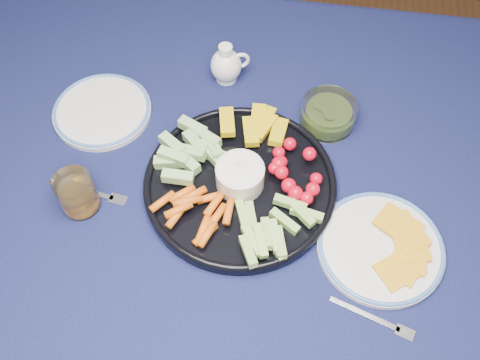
# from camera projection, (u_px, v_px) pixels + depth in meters

# --- Properties ---
(dining_table) EXTENTS (1.67, 1.07, 0.75)m
(dining_table) POSITION_uv_depth(u_px,v_px,m) (217.00, 179.00, 1.21)
(dining_table) COLOR #4C2D19
(dining_table) RESTS_ON ground
(crudite_platter) EXTENTS (0.39, 0.39, 0.13)m
(crudite_platter) POSITION_uv_depth(u_px,v_px,m) (239.00, 181.00, 1.08)
(crudite_platter) COLOR black
(crudite_platter) RESTS_ON dining_table
(creamer_pitcher) EXTENTS (0.09, 0.07, 0.10)m
(creamer_pitcher) POSITION_uv_depth(u_px,v_px,m) (227.00, 65.00, 1.22)
(creamer_pitcher) COLOR white
(creamer_pitcher) RESTS_ON dining_table
(pickle_bowl) EXTENTS (0.12, 0.12, 0.06)m
(pickle_bowl) POSITION_uv_depth(u_px,v_px,m) (328.00, 115.00, 1.17)
(pickle_bowl) COLOR white
(pickle_bowl) RESTS_ON dining_table
(cheese_plate) EXTENTS (0.24, 0.24, 0.03)m
(cheese_plate) POSITION_uv_depth(u_px,v_px,m) (381.00, 246.00, 1.01)
(cheese_plate) COLOR white
(cheese_plate) RESTS_ON dining_table
(juice_tumbler) EXTENTS (0.07, 0.07, 0.09)m
(juice_tumbler) POSITION_uv_depth(u_px,v_px,m) (78.00, 195.00, 1.04)
(juice_tumbler) COLOR white
(juice_tumbler) RESTS_ON dining_table
(fork_left) EXTENTS (0.17, 0.04, 0.00)m
(fork_left) POSITION_uv_depth(u_px,v_px,m) (94.00, 194.00, 1.08)
(fork_left) COLOR silver
(fork_left) RESTS_ON dining_table
(fork_right) EXTENTS (0.15, 0.06, 0.00)m
(fork_right) POSITION_uv_depth(u_px,v_px,m) (378.00, 321.00, 0.94)
(fork_right) COLOR silver
(fork_right) RESTS_ON dining_table
(side_plate_extra) EXTENTS (0.22, 0.22, 0.02)m
(side_plate_extra) POSITION_uv_depth(u_px,v_px,m) (102.00, 111.00, 1.19)
(side_plate_extra) COLOR white
(side_plate_extra) RESTS_ON dining_table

